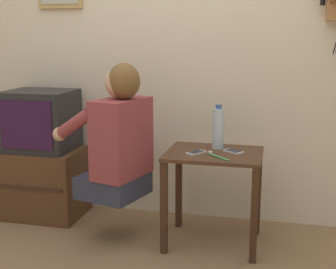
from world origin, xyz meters
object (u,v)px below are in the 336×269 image
Objects in this scene: person at (118,138)px; water_bottle at (218,128)px; television at (40,120)px; cell_phone_held at (196,152)px; cell_phone_spare at (234,151)px; toothbrush at (217,156)px.

water_bottle is at bearing -55.69° from person.
television is 1.29m from water_bottle.
cell_phone_held is at bearing -123.76° from water_bottle.
water_bottle reaches higher than cell_phone_held.
person reaches higher than water_bottle.
toothbrush is at bearing -172.74° from cell_phone_spare.
toothbrush is (-0.08, -0.14, 0.00)m from cell_phone_spare.
television is 3.43× the size of cell_phone_held.
person is at bearing -23.70° from television.
cell_phone_spare is at bearing 55.73° from cell_phone_held.
water_bottle is (0.11, 0.16, 0.13)m from cell_phone_held.
person is at bearing 136.80° from cell_phone_spare.
cell_phone_held is (1.17, -0.26, -0.10)m from television.
person is 6.22× the size of cell_phone_spare.
television reaches higher than water_bottle.
water_bottle is (-0.11, 0.08, 0.13)m from cell_phone_spare.
toothbrush reaches higher than cell_phone_held.
television is (-0.69, 0.30, 0.03)m from person.
toothbrush is at bearing -83.58° from water_bottle.
water_bottle is (0.60, 0.20, 0.05)m from person.
person is at bearing 133.24° from toothbrush.
television is 1.68× the size of water_bottle.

